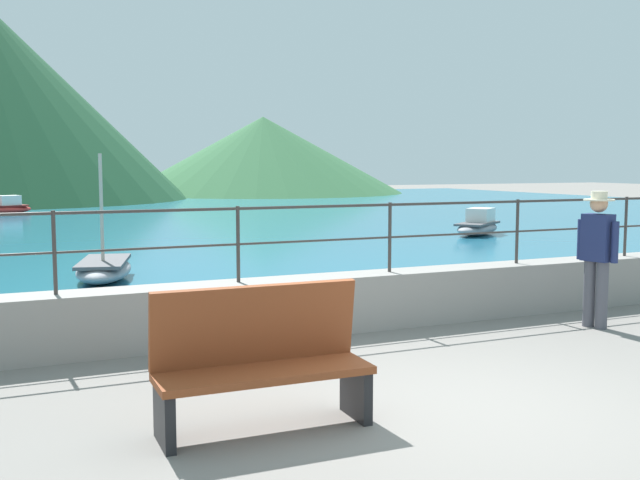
# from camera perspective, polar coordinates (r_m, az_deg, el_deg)

# --- Properties ---
(ground_plane) EXTENTS (120.00, 120.00, 0.00)m
(ground_plane) POSITION_cam_1_polar(r_m,az_deg,el_deg) (6.66, 11.36, -12.56)
(ground_plane) COLOR slate
(promenade_wall) EXTENTS (20.00, 0.56, 0.70)m
(promenade_wall) POSITION_cam_1_polar(r_m,az_deg,el_deg) (9.28, -0.20, -4.97)
(promenade_wall) COLOR gray
(promenade_wall) RESTS_ON ground
(railing) EXTENTS (18.44, 0.04, 0.90)m
(railing) POSITION_cam_1_polar(r_m,az_deg,el_deg) (9.14, -0.20, 1.07)
(railing) COLOR #383330
(railing) RESTS_ON promenade_wall
(lake_water) EXTENTS (64.00, 44.32, 0.06)m
(lake_water) POSITION_cam_1_polar(r_m,az_deg,el_deg) (31.25, -17.36, 1.79)
(lake_water) COLOR #236B89
(lake_water) RESTS_ON ground
(hill_secondary) EXTENTS (19.99, 19.99, 5.44)m
(hill_secondary) POSITION_cam_1_polar(r_m,az_deg,el_deg) (53.40, -4.37, 6.49)
(hill_secondary) COLOR #33663D
(hill_secondary) RESTS_ON ground
(bench_main) EXTENTS (1.71, 0.59, 1.13)m
(bench_main) POSITION_cam_1_polar(r_m,az_deg,el_deg) (5.98, -4.55, -9.01)
(bench_main) COLOR brown
(bench_main) RESTS_ON ground
(person_walking) EXTENTS (0.38, 0.56, 1.75)m
(person_walking) POSITION_cam_1_polar(r_m,az_deg,el_deg) (10.09, 20.47, -0.86)
(person_walking) COLOR #4C4C56
(person_walking) RESTS_ON ground
(bollard) EXTENTS (0.24, 0.24, 0.60)m
(bollard) POSITION_cam_1_polar(r_m,az_deg,el_deg) (7.62, -10.00, -7.82)
(bollard) COLOR #4C4C51
(bollard) RESTS_ON ground
(boat_0) EXTENTS (2.40, 2.06, 0.76)m
(boat_0) POSITION_cam_1_polar(r_m,az_deg,el_deg) (21.92, 12.02, 1.09)
(boat_0) COLOR gray
(boat_0) RESTS_ON lake_water
(boat_1) EXTENTS (2.47, 1.64, 0.76)m
(boat_1) POSITION_cam_1_polar(r_m,az_deg,el_deg) (32.86, -23.04, 2.29)
(boat_1) COLOR red
(boat_1) RESTS_ON lake_water
(boat_3) EXTENTS (1.47, 2.46, 2.21)m
(boat_3) POSITION_cam_1_polar(r_m,az_deg,el_deg) (13.57, -16.22, -2.13)
(boat_3) COLOR gray
(boat_3) RESTS_ON lake_water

